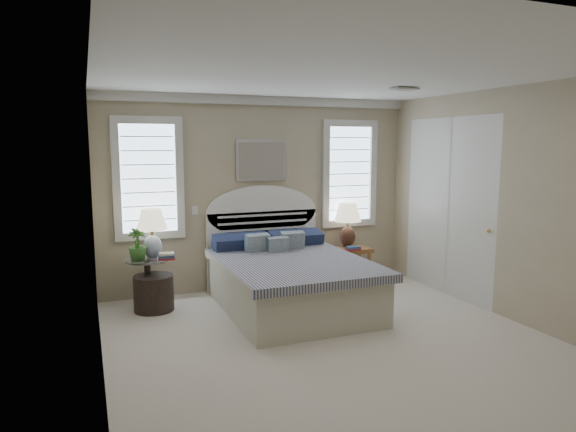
# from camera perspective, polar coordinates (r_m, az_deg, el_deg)

# --- Properties ---
(floor) EXTENTS (4.50, 5.00, 0.01)m
(floor) POSITION_cam_1_polar(r_m,az_deg,el_deg) (5.37, 5.90, -14.40)
(floor) COLOR beige
(floor) RESTS_ON ground
(ceiling) EXTENTS (4.50, 5.00, 0.01)m
(ceiling) POSITION_cam_1_polar(r_m,az_deg,el_deg) (5.01, 6.36, 15.47)
(ceiling) COLOR silver
(ceiling) RESTS_ON wall_back
(wall_back) EXTENTS (4.50, 0.02, 2.70)m
(wall_back) POSITION_cam_1_polar(r_m,az_deg,el_deg) (7.31, -3.03, 2.53)
(wall_back) COLOR tan
(wall_back) RESTS_ON floor
(wall_left) EXTENTS (0.02, 5.00, 2.70)m
(wall_left) POSITION_cam_1_polar(r_m,az_deg,el_deg) (4.45, -20.48, -1.48)
(wall_left) COLOR tan
(wall_left) RESTS_ON floor
(wall_right) EXTENTS (0.02, 5.00, 2.70)m
(wall_right) POSITION_cam_1_polar(r_m,az_deg,el_deg) (6.38, 24.33, 1.04)
(wall_right) COLOR tan
(wall_right) RESTS_ON floor
(crown_molding) EXTENTS (4.50, 0.08, 0.12)m
(crown_molding) POSITION_cam_1_polar(r_m,az_deg,el_deg) (7.26, -3.00, 12.69)
(crown_molding) COLOR silver
(crown_molding) RESTS_ON wall_back
(hvac_vent) EXTENTS (0.30, 0.20, 0.02)m
(hvac_vent) POSITION_cam_1_polar(r_m,az_deg,el_deg) (6.31, 12.78, 13.59)
(hvac_vent) COLOR #B2B2B2
(hvac_vent) RESTS_ON ceiling
(switch_plate) EXTENTS (0.08, 0.01, 0.12)m
(switch_plate) POSITION_cam_1_polar(r_m,az_deg,el_deg) (7.07, -10.29, 0.60)
(switch_plate) COLOR silver
(switch_plate) RESTS_ON wall_back
(window_left) EXTENTS (0.90, 0.06, 1.60)m
(window_left) POSITION_cam_1_polar(r_m,az_deg,el_deg) (6.93, -15.25, 4.04)
(window_left) COLOR #C4DDF8
(window_left) RESTS_ON wall_back
(window_right) EXTENTS (0.90, 0.06, 1.60)m
(window_right) POSITION_cam_1_polar(r_m,az_deg,el_deg) (7.83, 6.80, 4.69)
(window_right) COLOR #C4DDF8
(window_right) RESTS_ON wall_back
(painting) EXTENTS (0.74, 0.04, 0.58)m
(painting) POSITION_cam_1_polar(r_m,az_deg,el_deg) (7.24, -2.95, 6.21)
(painting) COLOR silver
(painting) RESTS_ON wall_back
(closet_door) EXTENTS (0.02, 1.80, 2.40)m
(closet_door) POSITION_cam_1_polar(r_m,az_deg,el_deg) (7.26, 17.36, 0.95)
(closet_door) COLOR silver
(closet_door) RESTS_ON floor
(bed) EXTENTS (1.72, 2.28, 1.47)m
(bed) POSITION_cam_1_polar(r_m,az_deg,el_deg) (6.51, -0.02, -6.76)
(bed) COLOR #BCBAA5
(bed) RESTS_ON floor
(side_table_left) EXTENTS (0.56, 0.56, 0.63)m
(side_table_left) POSITION_cam_1_polar(r_m,az_deg,el_deg) (6.69, -15.31, -6.65)
(side_table_left) COLOR black
(side_table_left) RESTS_ON floor
(nightstand_right) EXTENTS (0.50, 0.40, 0.53)m
(nightstand_right) POSITION_cam_1_polar(r_m,az_deg,el_deg) (7.66, 7.16, -4.57)
(nightstand_right) COLOR brown
(nightstand_right) RESTS_ON floor
(floor_pot) EXTENTS (0.50, 0.50, 0.44)m
(floor_pot) POSITION_cam_1_polar(r_m,az_deg,el_deg) (6.61, -14.69, -8.27)
(floor_pot) COLOR black
(floor_pot) RESTS_ON floor
(lamp_left) EXTENTS (0.49, 0.49, 0.62)m
(lamp_left) POSITION_cam_1_polar(r_m,az_deg,el_deg) (6.63, -14.88, -1.25)
(lamp_left) COLOR white
(lamp_left) RESTS_ON side_table_left
(lamp_right) EXTENTS (0.51, 0.51, 0.66)m
(lamp_right) POSITION_cam_1_polar(r_m,az_deg,el_deg) (7.66, 6.63, -0.42)
(lamp_right) COLOR black
(lamp_right) RESTS_ON nightstand_right
(potted_plant) EXTENTS (0.27, 0.27, 0.40)m
(potted_plant) POSITION_cam_1_polar(r_m,az_deg,el_deg) (6.54, -16.40, -3.02)
(potted_plant) COLOR #37692A
(potted_plant) RESTS_ON side_table_left
(books_left) EXTENTS (0.23, 0.18, 0.08)m
(books_left) POSITION_cam_1_polar(r_m,az_deg,el_deg) (6.52, -13.34, -4.39)
(books_left) COLOR maroon
(books_left) RESTS_ON side_table_left
(books_right) EXTENTS (0.21, 0.17, 0.05)m
(books_right) POSITION_cam_1_polar(r_m,az_deg,el_deg) (7.46, 7.25, -3.57)
(books_right) COLOR maroon
(books_right) RESTS_ON nightstand_right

